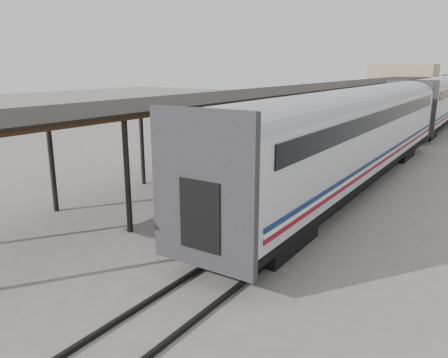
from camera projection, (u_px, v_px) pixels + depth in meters
ground at (196, 222)px, 16.16m from camera, size 160.00×160.00×0.00m
train at (438, 98)px, 41.10m from camera, size 3.45×76.01×4.01m
canopy at (336, 86)px, 36.37m from camera, size 4.90×64.30×4.15m
rails at (435, 126)px, 41.93m from camera, size 1.54×150.00×0.12m
building_left at (403, 80)px, 87.02m from camera, size 12.00×8.00×6.00m
baggage_cart at (198, 204)px, 16.14m from camera, size 1.99×2.68×0.86m
suitcase_stack at (198, 192)px, 16.36m from camera, size 1.28×1.37×0.46m
luggage_tug at (288, 144)px, 28.99m from camera, size 0.88×1.40×1.23m
porter at (192, 182)px, 15.22m from camera, size 0.59×0.72×1.69m
pedestrian at (283, 139)px, 28.87m from camera, size 1.14×0.55×1.89m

